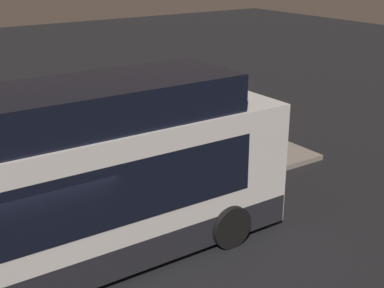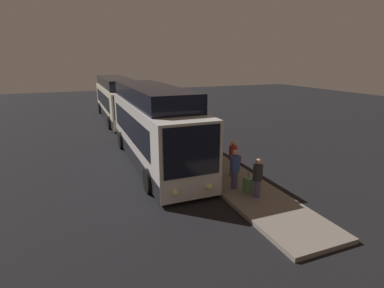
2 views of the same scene
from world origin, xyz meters
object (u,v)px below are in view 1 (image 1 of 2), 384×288
passenger_boarding (195,151)px  passenger_waiting (215,142)px  bus_lead (52,195)px  passenger_with_bags (146,153)px  suitcase (204,163)px

passenger_boarding → passenger_waiting: size_ratio=1.07×
bus_lead → passenger_with_bags: bus_lead is taller
passenger_boarding → passenger_waiting: 1.12m
passenger_waiting → passenger_with_bags: size_ratio=0.93×
suitcase → passenger_with_bags: bearing=169.6°
passenger_with_bags → suitcase: 1.93m
suitcase → passenger_waiting: bearing=11.9°
passenger_waiting → passenger_with_bags: passenger_with_bags is taller
passenger_with_bags → passenger_boarding: bearing=-27.9°
bus_lead → suitcase: bus_lead is taller
passenger_waiting → passenger_with_bags: (-2.29, 0.23, 0.07)m
passenger_waiting → suitcase: bearing=-75.4°
passenger_waiting → bus_lead: bearing=-65.2°
bus_lead → passenger_waiting: bearing=22.2°
bus_lead → passenger_boarding: (4.99, 2.06, -0.76)m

